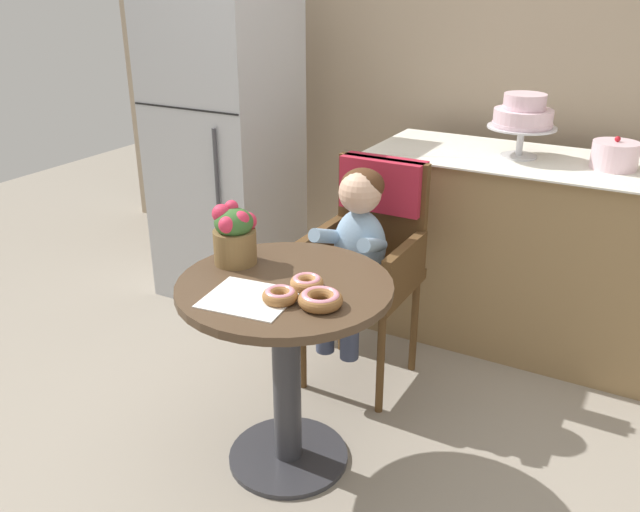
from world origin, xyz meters
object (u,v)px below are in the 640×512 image
(flower_vase, at_px, (234,233))
(cafe_table, at_px, (286,339))
(seated_child, at_px, (356,240))
(donut_front, at_px, (307,282))
(tiered_cake_stand, at_px, (523,116))
(donut_side, at_px, (320,299))
(wicker_chair, at_px, (372,237))
(refrigerator, at_px, (225,140))
(round_layer_cake, at_px, (615,155))
(donut_mid, at_px, (280,295))

(flower_vase, bearing_deg, cafe_table, -13.71)
(seated_child, bearing_deg, donut_front, -80.44)
(tiered_cake_stand, bearing_deg, donut_side, -99.83)
(wicker_chair, relative_size, flower_vase, 4.30)
(wicker_chair, distance_m, refrigerator, 1.14)
(seated_child, distance_m, refrigerator, 1.19)
(donut_side, relative_size, flower_vase, 0.62)
(round_layer_cake, bearing_deg, tiered_cake_stand, -179.35)
(wicker_chair, bearing_deg, seated_child, -96.20)
(donut_mid, relative_size, round_layer_cake, 0.59)
(donut_front, distance_m, refrigerator, 1.58)
(flower_vase, relative_size, tiered_cake_stand, 0.74)
(seated_child, xyz_separation_m, round_layer_cake, (0.83, 0.76, 0.28))
(seated_child, xyz_separation_m, donut_side, (0.19, -0.64, 0.07))
(donut_front, height_order, flower_vase, flower_vase)
(seated_child, bearing_deg, donut_side, -73.24)
(cafe_table, xyz_separation_m, donut_side, (0.18, -0.09, 0.24))
(donut_front, bearing_deg, donut_side, -42.10)
(tiered_cake_stand, xyz_separation_m, round_layer_cake, (0.39, 0.00, -0.13))
(wicker_chair, height_order, flower_vase, wicker_chair)
(seated_child, relative_size, round_layer_cake, 3.82)
(donut_mid, bearing_deg, donut_front, 78.94)
(wicker_chair, bearing_deg, donut_side, -82.60)
(donut_front, height_order, donut_mid, same)
(donut_front, xyz_separation_m, donut_side, (0.10, -0.09, 0.00))
(cafe_table, bearing_deg, tiered_cake_stand, 71.90)
(wicker_chair, height_order, tiered_cake_stand, tiered_cake_stand)
(tiered_cake_stand, relative_size, round_layer_cake, 1.58)
(seated_child, bearing_deg, cafe_table, -89.26)
(donut_mid, distance_m, flower_vase, 0.36)
(donut_front, distance_m, round_layer_cake, 1.51)
(donut_mid, height_order, flower_vase, flower_vase)
(cafe_table, distance_m, flower_vase, 0.40)
(donut_mid, bearing_deg, refrigerator, 132.25)
(donut_front, relative_size, tiered_cake_stand, 0.36)
(wicker_chair, height_order, round_layer_cake, round_layer_cake)
(flower_vase, distance_m, round_layer_cake, 1.64)
(seated_child, height_order, tiered_cake_stand, tiered_cake_stand)
(cafe_table, xyz_separation_m, round_layer_cake, (0.82, 1.30, 0.45))
(tiered_cake_stand, height_order, round_layer_cake, tiered_cake_stand)
(round_layer_cake, bearing_deg, donut_mid, -117.96)
(flower_vase, relative_size, refrigerator, 0.13)
(cafe_table, bearing_deg, seated_child, 90.74)
(cafe_table, relative_size, donut_side, 5.20)
(donut_front, bearing_deg, flower_vase, 170.09)
(donut_side, bearing_deg, donut_front, 137.90)
(donut_front, height_order, donut_side, donut_side)
(wicker_chair, bearing_deg, refrigerator, 152.94)
(cafe_table, distance_m, tiered_cake_stand, 1.48)
(donut_side, xyz_separation_m, round_layer_cake, (0.63, 1.39, 0.21))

